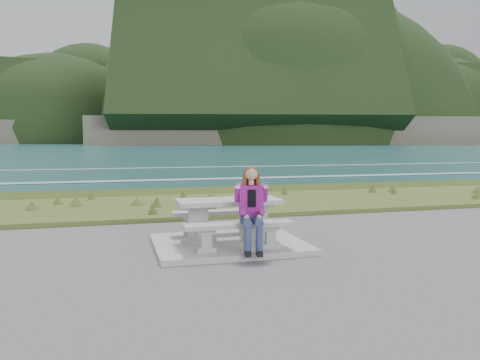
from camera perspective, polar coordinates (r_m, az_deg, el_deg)
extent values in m
cube|color=gray|center=(8.35, -1.39, -7.80)|extent=(2.60, 2.10, 0.10)
cube|color=gray|center=(8.22, -5.08, -7.38)|extent=(0.62, 0.12, 0.08)
cube|color=gray|center=(8.16, -5.10, -5.36)|extent=(0.34, 0.09, 0.51)
cube|color=gray|center=(8.11, -5.11, -3.31)|extent=(0.62, 0.12, 0.08)
cube|color=gray|center=(8.48, 2.17, -6.99)|extent=(0.62, 0.12, 0.08)
cube|color=gray|center=(8.42, 2.18, -5.02)|extent=(0.34, 0.09, 0.51)
cube|color=gray|center=(8.37, 2.19, -3.03)|extent=(0.62, 0.12, 0.08)
cube|color=gray|center=(8.22, -1.41, -2.62)|extent=(1.80, 0.75, 0.08)
cube|color=gray|center=(7.55, -4.12, -8.49)|extent=(0.30, 0.12, 0.08)
cube|color=gray|center=(7.52, -4.12, -7.38)|extent=(0.17, 0.09, 0.22)
cube|color=gray|center=(7.49, -4.13, -6.26)|extent=(0.30, 0.12, 0.08)
cube|color=gray|center=(7.83, 3.74, -8.00)|extent=(0.30, 0.12, 0.08)
cube|color=gray|center=(7.79, 3.74, -6.93)|extent=(0.17, 0.09, 0.22)
cube|color=gray|center=(7.76, 3.75, -5.85)|extent=(0.30, 0.12, 0.08)
cube|color=gray|center=(7.59, -0.12, -5.51)|extent=(1.80, 0.35, 0.07)
cube|color=gray|center=(8.90, -5.90, -6.44)|extent=(0.30, 0.12, 0.08)
cube|color=gray|center=(8.87, -5.91, -5.49)|extent=(0.17, 0.09, 0.22)
cube|color=gray|center=(8.84, -5.91, -4.53)|extent=(0.30, 0.12, 0.08)
cube|color=gray|center=(9.13, 0.84, -6.11)|extent=(0.30, 0.12, 0.08)
cube|color=gray|center=(9.10, 0.84, -5.19)|extent=(0.17, 0.09, 0.22)
cube|color=gray|center=(9.08, 0.84, -4.25)|extent=(0.30, 0.12, 0.08)
cube|color=gray|center=(8.93, -2.49, -3.92)|extent=(1.80, 0.35, 0.07)
cube|color=#38471A|center=(13.19, -6.68, -3.32)|extent=(160.00, 4.50, 0.22)
cube|color=#625849|center=(16.04, -8.26, -1.86)|extent=(160.00, 0.80, 2.20)
plane|color=#1F5459|center=(437.92, -15.21, 4.34)|extent=(1600.00, 1600.00, 0.00)
cube|color=silver|center=(22.29, -10.17, -4.48)|extent=(220.00, 3.00, 0.06)
cube|color=silver|center=(30.19, -11.57, -2.03)|extent=(220.00, 2.00, 0.06)
cube|color=silver|center=(42.11, -12.68, -0.08)|extent=(220.00, 1.40, 0.06)
cube|color=silver|center=(60.04, -13.51, 1.39)|extent=(220.00, 1.00, 0.06)
cube|color=#625849|center=(362.80, 5.94, 5.81)|extent=(296.14, 193.70, 18.00)
ellipsoid|color=black|center=(362.85, 5.95, 6.28)|extent=(311.77, 210.10, 207.03)
cube|color=#625849|center=(535.53, 21.63, 5.22)|extent=(224.66, 148.06, 18.00)
ellipsoid|color=black|center=(535.57, 21.64, 5.54)|extent=(236.23, 161.33, 158.31)
cube|color=#625849|center=(449.54, -20.36, 5.36)|extent=(201.55, 149.04, 18.00)
ellipsoid|color=black|center=(449.59, -20.38, 5.75)|extent=(211.86, 162.91, 133.96)
cube|color=#625849|center=(714.85, 27.08, 4.88)|extent=(197.87, 126.05, 18.00)
ellipsoid|color=black|center=(714.87, 27.09, 5.12)|extent=(207.79, 137.80, 115.69)
cube|color=navy|center=(7.48, 1.52, -6.73)|extent=(0.47, 0.72, 0.56)
cube|color=#911982|center=(7.61, 1.36, -2.49)|extent=(0.42, 0.29, 0.50)
sphere|color=#DBA389|center=(7.54, 1.38, 0.75)|extent=(0.21, 0.21, 0.21)
sphere|color=brown|center=(7.57, 1.36, 0.84)|extent=(0.23, 0.23, 0.23)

